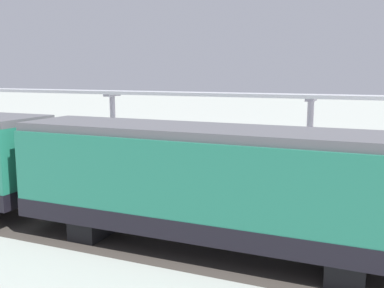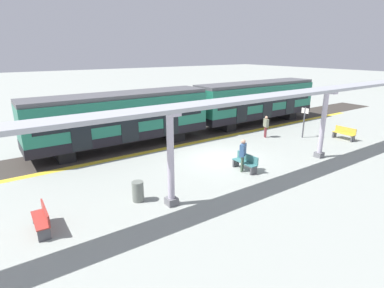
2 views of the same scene
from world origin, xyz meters
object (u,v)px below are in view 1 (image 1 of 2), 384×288
at_px(bench_mid_platform, 192,170).
at_px(train_near_carriage, 211,187).
at_px(platform_info_sign, 29,148).
at_px(canopy_pillar_third, 113,130).
at_px(trash_bin, 328,184).
at_px(bench_far_end, 27,156).
at_px(passenger_by_the_benches, 198,157).
at_px(canopy_pillar_second, 309,142).
at_px(passenger_waiting_near_edge, 41,165).

bearing_deg(bench_mid_platform, train_near_carriage, -153.33).
bearing_deg(platform_info_sign, train_near_carriage, -114.45).
xyz_separation_m(canopy_pillar_third, trash_bin, (-1.07, -11.05, -1.53)).
bearing_deg(platform_info_sign, bench_far_end, 45.87).
distance_m(train_near_carriage, trash_bin, 7.82).
bearing_deg(passenger_by_the_benches, canopy_pillar_second, -78.73).
height_order(train_near_carriage, passenger_waiting_near_edge, train_near_carriage).
height_order(platform_info_sign, passenger_by_the_benches, platform_info_sign).
distance_m(trash_bin, passenger_by_the_benches, 5.84).
distance_m(bench_mid_platform, passenger_waiting_near_edge, 6.77).
xyz_separation_m(train_near_carriage, bench_mid_platform, (7.38, 3.71, -1.38)).
bearing_deg(bench_mid_platform, canopy_pillar_second, -78.90).
distance_m(train_near_carriage, passenger_waiting_near_edge, 10.04).
height_order(canopy_pillar_second, canopy_pillar_third, same).
bearing_deg(passenger_by_the_benches, passenger_waiting_near_edge, 122.68).
bearing_deg(bench_far_end, platform_info_sign, -134.13).
bearing_deg(passenger_waiting_near_edge, bench_mid_platform, -56.33).
bearing_deg(canopy_pillar_second, platform_info_sign, 103.84).
relative_size(canopy_pillar_second, passenger_by_the_benches, 2.24).
height_order(trash_bin, passenger_by_the_benches, passenger_by_the_benches).
xyz_separation_m(canopy_pillar_second, bench_mid_platform, (-1.00, 5.11, -1.51)).
xyz_separation_m(platform_info_sign, passenger_waiting_near_edge, (-1.57, -2.14, -0.35)).
bearing_deg(bench_far_end, train_near_carriage, -117.98).
xyz_separation_m(train_near_carriage, passenger_by_the_benches, (7.42, 3.43, -0.75)).
relative_size(canopy_pillar_second, passenger_waiting_near_edge, 2.48).
distance_m(canopy_pillar_third, platform_info_sign, 4.27).
xyz_separation_m(train_near_carriage, platform_info_sign, (5.21, 11.47, -0.50)).
bearing_deg(passenger_by_the_benches, bench_mid_platform, 98.11).
relative_size(bench_far_end, passenger_by_the_benches, 0.87).
bearing_deg(platform_info_sign, passenger_waiting_near_edge, -126.24).
relative_size(train_near_carriage, trash_bin, 13.42).
xyz_separation_m(train_near_carriage, passenger_waiting_near_edge, (3.64, 9.32, -0.85)).
xyz_separation_m(canopy_pillar_third, bench_far_end, (-1.23, 4.79, -1.51)).
relative_size(bench_mid_platform, passenger_by_the_benches, 0.88).
xyz_separation_m(canopy_pillar_second, trash_bin, (-1.07, -0.97, -1.53)).
bearing_deg(bench_far_end, canopy_pillar_third, -75.60).
height_order(bench_mid_platform, passenger_by_the_benches, passenger_by_the_benches).
bearing_deg(train_near_carriage, passenger_waiting_near_edge, 68.66).
relative_size(canopy_pillar_second, platform_info_sign, 1.75).
bearing_deg(trash_bin, passenger_by_the_benches, 88.95).
distance_m(platform_info_sign, passenger_waiting_near_edge, 2.68).
xyz_separation_m(trash_bin, passenger_waiting_near_edge, (-3.67, 11.70, 0.55)).
height_order(canopy_pillar_second, passenger_waiting_near_edge, canopy_pillar_second).
relative_size(bench_far_end, passenger_waiting_near_edge, 0.97).
xyz_separation_m(trash_bin, passenger_by_the_benches, (0.11, 5.80, 0.65)).
xyz_separation_m(canopy_pillar_second, passenger_by_the_benches, (-0.96, 4.84, -0.88)).
height_order(bench_far_end, passenger_waiting_near_edge, passenger_waiting_near_edge).
distance_m(bench_mid_platform, platform_info_sign, 8.10).
distance_m(bench_mid_platform, trash_bin, 6.08).
bearing_deg(passenger_by_the_benches, canopy_pillar_third, 79.59).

